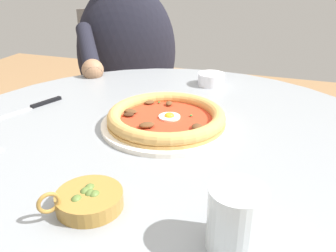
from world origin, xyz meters
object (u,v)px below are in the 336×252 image
at_px(diner_person, 129,98).
at_px(pizza_on_plate, 166,119).
at_px(water_glass, 236,222).
at_px(olive_pan, 88,200).
at_px(steak_knife, 36,106).
at_px(ramekin_capers, 211,79).
at_px(cafe_chair_diner, 126,90).
at_px(dining_table, 164,199).

bearing_deg(diner_person, pizza_on_plate, -148.24).
xyz_separation_m(water_glass, olive_pan, (0.01, 0.22, -0.02)).
relative_size(water_glass, olive_pan, 0.77).
bearing_deg(steak_knife, water_glass, -120.47).
distance_m(steak_knife, ramekin_capers, 0.49).
distance_m(olive_pan, cafe_chair_diner, 1.17).
height_order(dining_table, diner_person, diner_person).
distance_m(dining_table, water_glass, 0.39).
relative_size(pizza_on_plate, diner_person, 0.25).
height_order(steak_knife, olive_pan, olive_pan).
bearing_deg(dining_table, water_glass, -144.51).
xyz_separation_m(steak_knife, olive_pan, (-0.32, -0.33, 0.01)).
xyz_separation_m(dining_table, pizza_on_plate, (0.05, 0.01, 0.18)).
relative_size(diner_person, cafe_chair_diner, 1.35).
bearing_deg(olive_pan, diner_person, 21.62).
height_order(pizza_on_plate, diner_person, diner_person).
height_order(water_glass, olive_pan, water_glass).
distance_m(pizza_on_plate, water_glass, 0.38).
distance_m(pizza_on_plate, steak_knife, 0.35).
bearing_deg(olive_pan, cafe_chair_diner, 22.67).
bearing_deg(cafe_chair_diner, diner_person, -150.26).
relative_size(pizza_on_plate, ramekin_capers, 3.71).
height_order(pizza_on_plate, steak_knife, pizza_on_plate).
relative_size(dining_table, olive_pan, 9.25).
bearing_deg(steak_knife, olive_pan, -133.34).
relative_size(water_glass, steak_knife, 0.45).
distance_m(dining_table, ramekin_capers, 0.41).
relative_size(dining_table, cafe_chair_diner, 1.20).
bearing_deg(water_glass, cafe_chair_diner, 31.74).
height_order(water_glass, ramekin_capers, water_glass).
bearing_deg(water_glass, pizza_on_plate, 32.49).
xyz_separation_m(dining_table, steak_knife, (0.05, 0.36, 0.16)).
bearing_deg(cafe_chair_diner, dining_table, -149.61).
height_order(ramekin_capers, diner_person, diner_person).
bearing_deg(ramekin_capers, diner_person, 54.02).
height_order(dining_table, ramekin_capers, ramekin_capers).
distance_m(steak_knife, diner_person, 0.65).
height_order(steak_knife, ramekin_capers, ramekin_capers).
bearing_deg(diner_person, water_glass, -147.99).
bearing_deg(dining_table, cafe_chair_diner, 30.39).
bearing_deg(steak_knife, cafe_chair_diner, 8.29).
bearing_deg(olive_pan, ramekin_capers, -4.01).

